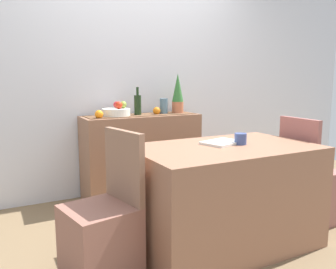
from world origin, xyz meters
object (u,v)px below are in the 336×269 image
(wine_bottle, at_px, (138,105))
(ceramic_vase, at_px, (164,106))
(open_book, at_px, (222,143))
(chair_near_window, at_px, (103,235))
(coffee_cup, at_px, (240,139))
(dining_table, at_px, (224,196))
(chair_by_corner, at_px, (310,191))
(sideboard_console, at_px, (142,156))
(fruit_bowl, at_px, (116,112))
(potted_plant, at_px, (178,94))

(wine_bottle, height_order, ceramic_vase, wine_bottle)
(open_book, height_order, chair_near_window, chair_near_window)
(coffee_cup, relative_size, chair_near_window, 0.10)
(dining_table, bearing_deg, chair_by_corner, 0.03)
(wine_bottle, bearing_deg, coffee_cup, -78.22)
(sideboard_console, relative_size, fruit_bowl, 4.37)
(ceramic_vase, relative_size, open_book, 0.58)
(fruit_bowl, height_order, wine_bottle, wine_bottle)
(ceramic_vase, distance_m, dining_table, 1.41)
(sideboard_console, distance_m, ceramic_vase, 0.57)
(open_book, bearing_deg, ceramic_vase, 68.31)
(fruit_bowl, height_order, potted_plant, potted_plant)
(potted_plant, bearing_deg, sideboard_console, 180.00)
(dining_table, height_order, chair_near_window, chair_near_window)
(wine_bottle, xyz_separation_m, dining_table, (0.13, -1.28, -0.59))
(wine_bottle, bearing_deg, fruit_bowl, -180.00)
(sideboard_console, xyz_separation_m, potted_plant, (0.43, 0.00, 0.64))
(chair_near_window, bearing_deg, wine_bottle, 58.69)
(potted_plant, xyz_separation_m, coffee_cup, (-0.20, -1.29, -0.28))
(dining_table, bearing_deg, chair_near_window, 179.80)
(potted_plant, xyz_separation_m, chair_near_window, (-1.24, -1.28, -0.79))
(dining_table, bearing_deg, potted_plant, 75.56)
(fruit_bowl, height_order, open_book, fruit_bowl)
(coffee_cup, bearing_deg, chair_by_corner, 0.27)
(wine_bottle, relative_size, chair_by_corner, 0.32)
(wine_bottle, relative_size, chair_near_window, 0.32)
(wine_bottle, bearing_deg, dining_table, -84.03)
(fruit_bowl, relative_size, ceramic_vase, 1.69)
(sideboard_console, relative_size, open_book, 4.30)
(ceramic_vase, height_order, coffee_cup, ceramic_vase)
(open_book, xyz_separation_m, chair_near_window, (-0.94, -0.08, -0.48))
(sideboard_console, height_order, coffee_cup, sideboard_console)
(fruit_bowl, relative_size, coffee_cup, 3.11)
(ceramic_vase, relative_size, coffee_cup, 1.85)
(ceramic_vase, bearing_deg, coffee_cup, -91.27)
(coffee_cup, relative_size, chair_by_corner, 0.10)
(sideboard_console, xyz_separation_m, coffee_cup, (0.23, -1.29, 0.36))
(chair_near_window, bearing_deg, fruit_bowl, 66.77)
(sideboard_console, relative_size, dining_table, 0.93)
(fruit_bowl, bearing_deg, ceramic_vase, 0.00)
(potted_plant, relative_size, chair_by_corner, 0.47)
(ceramic_vase, distance_m, coffee_cup, 1.29)
(sideboard_console, height_order, chair_near_window, chair_near_window)
(sideboard_console, relative_size, chair_by_corner, 1.34)
(dining_table, bearing_deg, sideboard_console, 94.31)
(sideboard_console, distance_m, chair_near_window, 1.52)
(wine_bottle, height_order, dining_table, wine_bottle)
(ceramic_vase, xyz_separation_m, open_book, (-0.13, -1.20, -0.18))
(chair_by_corner, bearing_deg, dining_table, -179.97)
(wine_bottle, xyz_separation_m, open_book, (0.17, -1.20, -0.21))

